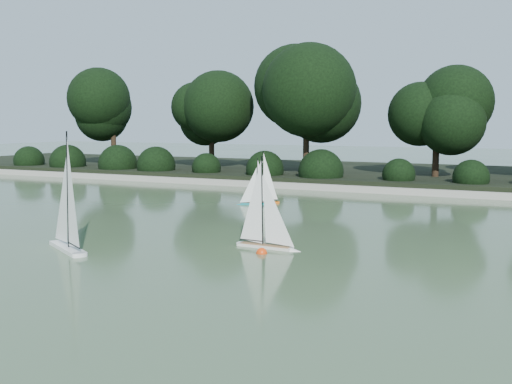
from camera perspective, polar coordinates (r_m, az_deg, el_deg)
ground at (r=7.62m, az=-1.35°, el=-7.75°), size 80.00×80.00×0.00m
pond_coping at (r=16.07m, az=12.82°, el=0.18°), size 40.00×0.35×0.18m
far_bank at (r=19.97m, az=15.18°, el=1.58°), size 40.00×8.00×0.30m
tree_line at (r=18.19m, az=18.48°, el=8.82°), size 26.31×3.93×4.39m
shrub_hedge at (r=16.91m, az=13.48°, el=1.72°), size 29.10×1.10×1.10m
sailboat_white_a at (r=9.26m, az=-18.59°, el=-3.56°), size 1.31×0.86×1.92m
sailboat_white_b at (r=8.82m, az=1.42°, el=-4.17°), size 1.11×0.24×1.52m
sailboat_orange at (r=13.71m, az=0.22°, el=-0.27°), size 0.92×0.62×1.35m
sailboat_teal at (r=13.53m, az=-0.29°, el=-0.48°), size 0.82×0.49×1.18m
race_buoy at (r=8.53m, az=0.57°, el=-6.15°), size 0.17×0.17×0.17m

